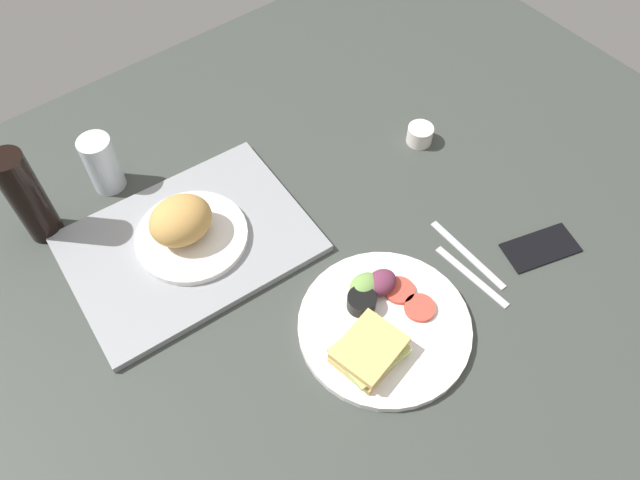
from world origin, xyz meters
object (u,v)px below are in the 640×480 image
Objects in this scene: serving_tray at (189,243)px; bread_plate_near at (185,227)px; fork at (472,276)px; knife at (467,254)px; soda_bottle at (27,197)px; espresso_cup at (420,135)px; plate_with_salad at (381,324)px; drinking_glass at (102,164)px; cell_phone at (541,247)px.

serving_tray is 2.09× the size of bread_plate_near.
fork and knife have the same top height.
soda_bottle reaches higher than fork.
bread_plate_near reaches higher than espresso_cup.
fork is at bearing -45.29° from soda_bottle.
knife is at bearing 3.86° from plate_with_salad.
soda_bottle is (-20.68, 19.70, 5.23)cm from bread_plate_near.
plate_with_salad is 63.96cm from drinking_glass.
bread_plate_near is 54.53cm from fork.
serving_tray is 53.68cm from knife.
plate_with_salad is at bearing 80.12° from fork.
soda_bottle is 1.46× the size of cell_phone.
serving_tray is 54.85cm from espresso_cup.
drinking_glass is at bearing 31.38° from fork.
drinking_glass is 88.05cm from cell_phone.
soda_bottle is (-20.22, 20.30, 9.68)cm from serving_tray.
cell_phone is at bearing -40.38° from soda_bottle.
plate_with_salad is 2.42× the size of drinking_glass.
drinking_glass is (-4.86, 23.60, 5.52)cm from serving_tray.
bread_plate_near is 1.49× the size of cell_phone.
fork is at bearing -117.22° from espresso_cup.
knife is (41.06, -34.58, -0.55)cm from serving_tray.
fork is (58.28, -58.88, -10.23)cm from soda_bottle.
drinking_glass is 66.75cm from espresso_cup.
fork is 5.00cm from knife.
fork is at bearing -46.18° from bread_plate_near.
plate_with_salad is at bearing -141.54° from espresso_cup.
soda_bottle reaches higher than drinking_glass.
drinking_glass is 2.26× the size of espresso_cup.
knife is at bearing -40.10° from serving_tray.
cell_phone is at bearing -9.58° from plate_with_salad.
fork is at bearing -6.64° from plate_with_salad.
espresso_cup is at bearing 104.73° from cell_phone.
soda_bottle is 1.10× the size of knife.
fork is at bearing -176.94° from cell_phone.
espresso_cup is (74.63, -27.09, -8.48)cm from soda_bottle.
drinking_glass is at bearing 101.65° from serving_tray.
plate_with_salad reaches higher than serving_tray.
serving_tray is at bearing 50.54° from knife.
plate_with_salad is (17.42, -36.17, 0.83)cm from serving_tray.
bread_plate_near is at bearing 172.20° from espresso_cup.
soda_bottle is 83.47cm from fork.
bread_plate_near is at bearing -76.96° from drinking_glass.
plate_with_salad is 1.61× the size of knife.
espresso_cup is at bearing 38.46° from plate_with_salad.
espresso_cup is at bearing -7.11° from serving_tray.
soda_bottle is at bearing 48.79° from knife.
drinking_glass is (-5.33, 23.00, 1.08)cm from bread_plate_near.
drinking_glass is 74.37cm from knife.
bread_plate_near is at bearing 40.58° from fork.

